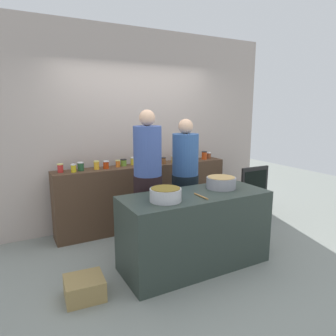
{
  "coord_description": "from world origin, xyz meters",
  "views": [
    {
      "loc": [
        -1.86,
        -3.09,
        1.82
      ],
      "look_at": [
        0.0,
        0.35,
        1.05
      ],
      "focal_mm": 32.84,
      "sensor_mm": 36.0,
      "label": 1
    }
  ],
  "objects_px": {
    "preserve_jar_14": "(209,155)",
    "preserve_jar_2": "(81,166)",
    "bread_crate": "(85,288)",
    "preserve_jar_13": "(204,155)",
    "preserve_jar_10": "(174,159)",
    "preserve_jar_0": "(60,168)",
    "preserve_jar_3": "(97,165)",
    "cook_with_tongs": "(148,189)",
    "wooden_spoon": "(201,196)",
    "preserve_jar_1": "(74,168)",
    "preserve_jar_4": "(106,165)",
    "chalkboard_sign": "(254,193)",
    "preserve_jar_9": "(163,161)",
    "cooking_pot_left": "(166,195)",
    "preserve_jar_5": "(118,164)",
    "preserve_jar_12": "(194,158)",
    "cook_in_cap": "(185,186)",
    "preserve_jar_8": "(154,160)",
    "preserve_jar_11": "(178,157)",
    "preserve_jar_6": "(124,162)",
    "cooking_pot_center": "(221,183)",
    "preserve_jar_7": "(133,161)"
  },
  "relations": [
    {
      "from": "preserve_jar_6",
      "to": "cooking_pot_center",
      "type": "distance_m",
      "value": 1.58
    },
    {
      "from": "preserve_jar_5",
      "to": "preserve_jar_10",
      "type": "relative_size",
      "value": 0.92
    },
    {
      "from": "preserve_jar_14",
      "to": "wooden_spoon",
      "type": "distance_m",
      "value": 2.0
    },
    {
      "from": "preserve_jar_5",
      "to": "preserve_jar_3",
      "type": "bearing_deg",
      "value": -176.23
    },
    {
      "from": "preserve_jar_0",
      "to": "preserve_jar_12",
      "type": "height_order",
      "value": "preserve_jar_0"
    },
    {
      "from": "preserve_jar_4",
      "to": "chalkboard_sign",
      "type": "relative_size",
      "value": 0.13
    },
    {
      "from": "cook_with_tongs",
      "to": "wooden_spoon",
      "type": "bearing_deg",
      "value": -68.3
    },
    {
      "from": "preserve_jar_1",
      "to": "preserve_jar_3",
      "type": "xyz_separation_m",
      "value": [
        0.32,
        0.04,
        0.0
      ]
    },
    {
      "from": "preserve_jar_6",
      "to": "preserve_jar_11",
      "type": "height_order",
      "value": "preserve_jar_11"
    },
    {
      "from": "chalkboard_sign",
      "to": "preserve_jar_9",
      "type": "bearing_deg",
      "value": 160.52
    },
    {
      "from": "preserve_jar_12",
      "to": "preserve_jar_6",
      "type": "bearing_deg",
      "value": 173.78
    },
    {
      "from": "preserve_jar_1",
      "to": "preserve_jar_4",
      "type": "xyz_separation_m",
      "value": [
        0.46,
        0.03,
        -0.0
      ]
    },
    {
      "from": "preserve_jar_9",
      "to": "preserve_jar_14",
      "type": "bearing_deg",
      "value": 5.78
    },
    {
      "from": "preserve_jar_11",
      "to": "chalkboard_sign",
      "type": "xyz_separation_m",
      "value": [
        1.09,
        -0.63,
        -0.59
      ]
    },
    {
      "from": "preserve_jar_3",
      "to": "cooking_pot_left",
      "type": "height_order",
      "value": "preserve_jar_3"
    },
    {
      "from": "wooden_spoon",
      "to": "chalkboard_sign",
      "type": "distance_m",
      "value": 2.03
    },
    {
      "from": "preserve_jar_5",
      "to": "preserve_jar_14",
      "type": "relative_size",
      "value": 0.98
    },
    {
      "from": "preserve_jar_2",
      "to": "preserve_jar_10",
      "type": "relative_size",
      "value": 1.06
    },
    {
      "from": "preserve_jar_0",
      "to": "preserve_jar_6",
      "type": "height_order",
      "value": "preserve_jar_0"
    },
    {
      "from": "preserve_jar_5",
      "to": "cooking_pot_center",
      "type": "height_order",
      "value": "preserve_jar_5"
    },
    {
      "from": "preserve_jar_12",
      "to": "bread_crate",
      "type": "distance_m",
      "value": 2.7
    },
    {
      "from": "cook_with_tongs",
      "to": "cook_in_cap",
      "type": "bearing_deg",
      "value": 11.05
    },
    {
      "from": "preserve_jar_8",
      "to": "cook_with_tongs",
      "type": "bearing_deg",
      "value": -120.48
    },
    {
      "from": "preserve_jar_2",
      "to": "preserve_jar_13",
      "type": "xyz_separation_m",
      "value": [
        2.03,
        -0.03,
        0.01
      ]
    },
    {
      "from": "preserve_jar_9",
      "to": "preserve_jar_12",
      "type": "relative_size",
      "value": 0.98
    },
    {
      "from": "cooking_pot_left",
      "to": "chalkboard_sign",
      "type": "bearing_deg",
      "value": 23.09
    },
    {
      "from": "preserve_jar_2",
      "to": "preserve_jar_3",
      "type": "distance_m",
      "value": 0.22
    },
    {
      "from": "preserve_jar_9",
      "to": "preserve_jar_5",
      "type": "bearing_deg",
      "value": 173.42
    },
    {
      "from": "cooking_pot_left",
      "to": "cooking_pot_center",
      "type": "bearing_deg",
      "value": 9.73
    },
    {
      "from": "preserve_jar_4",
      "to": "preserve_jar_13",
      "type": "bearing_deg",
      "value": -0.46
    },
    {
      "from": "preserve_jar_3",
      "to": "cook_in_cap",
      "type": "bearing_deg",
      "value": -32.85
    },
    {
      "from": "preserve_jar_2",
      "to": "bread_crate",
      "type": "relative_size",
      "value": 0.32
    },
    {
      "from": "bread_crate",
      "to": "preserve_jar_13",
      "type": "bearing_deg",
      "value": 30.7
    },
    {
      "from": "cooking_pot_left",
      "to": "cook_in_cap",
      "type": "xyz_separation_m",
      "value": [
        0.73,
        0.8,
        -0.18
      ]
    },
    {
      "from": "preserve_jar_0",
      "to": "preserve_jar_3",
      "type": "relative_size",
      "value": 0.98
    },
    {
      "from": "wooden_spoon",
      "to": "preserve_jar_0",
      "type": "bearing_deg",
      "value": 127.54
    },
    {
      "from": "cooking_pot_left",
      "to": "cooking_pot_center",
      "type": "distance_m",
      "value": 0.85
    },
    {
      "from": "cooking_pot_left",
      "to": "preserve_jar_9",
      "type": "bearing_deg",
      "value": 63.31
    },
    {
      "from": "preserve_jar_0",
      "to": "preserve_jar_13",
      "type": "relative_size",
      "value": 0.87
    },
    {
      "from": "preserve_jar_14",
      "to": "preserve_jar_2",
      "type": "bearing_deg",
      "value": -179.35
    },
    {
      "from": "preserve_jar_12",
      "to": "cooking_pot_left",
      "type": "xyz_separation_m",
      "value": [
        -1.27,
        -1.41,
        -0.09
      ]
    },
    {
      "from": "preserve_jar_8",
      "to": "wooden_spoon",
      "type": "distance_m",
      "value": 1.58
    },
    {
      "from": "preserve_jar_9",
      "to": "preserve_jar_10",
      "type": "height_order",
      "value": "preserve_jar_10"
    },
    {
      "from": "cooking_pot_left",
      "to": "cook_with_tongs",
      "type": "distance_m",
      "value": 0.7
    },
    {
      "from": "preserve_jar_4",
      "to": "preserve_jar_7",
      "type": "xyz_separation_m",
      "value": [
        0.45,
        0.08,
        0.0
      ]
    },
    {
      "from": "cooking_pot_left",
      "to": "preserve_jar_10",
      "type": "bearing_deg",
      "value": 57.67
    },
    {
      "from": "chalkboard_sign",
      "to": "wooden_spoon",
      "type": "bearing_deg",
      "value": -150.75
    },
    {
      "from": "wooden_spoon",
      "to": "preserve_jar_6",
      "type": "bearing_deg",
      "value": 100.47
    },
    {
      "from": "preserve_jar_13",
      "to": "cook_with_tongs",
      "type": "distance_m",
      "value": 1.6
    },
    {
      "from": "cook_in_cap",
      "to": "preserve_jar_1",
      "type": "bearing_deg",
      "value": 155.3
    }
  ]
}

